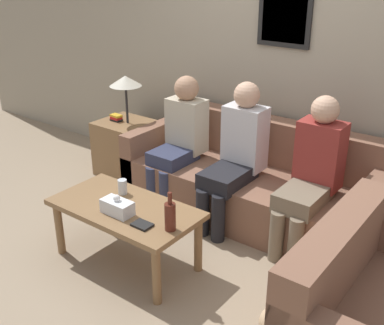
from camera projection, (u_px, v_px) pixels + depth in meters
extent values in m
plane|color=gray|center=(217.00, 236.00, 3.94)|extent=(16.00, 16.00, 0.00)
cube|color=#9E937F|center=(284.00, 58.00, 4.13)|extent=(9.00, 0.06, 2.60)
cube|color=black|center=(285.00, 10.00, 3.94)|extent=(0.48, 0.02, 0.60)
cube|color=#B7CCB2|center=(285.00, 10.00, 3.93)|extent=(0.40, 0.01, 0.52)
cube|color=brown|center=(247.00, 194.00, 4.20)|extent=(2.22, 0.86, 0.40)
cube|color=brown|center=(268.00, 140.00, 4.28)|extent=(2.22, 0.20, 0.40)
cube|color=brown|center=(157.00, 154.00, 4.73)|extent=(0.14, 0.86, 0.62)
cube|color=brown|center=(368.00, 219.00, 3.58)|extent=(0.14, 0.86, 0.62)
cube|color=brown|center=(337.00, 253.00, 2.66)|extent=(0.20, 1.24, 0.40)
cube|color=olive|center=(125.00, 209.00, 3.45)|extent=(1.09, 0.57, 0.04)
cylinder|color=olive|center=(59.00, 228.00, 3.64)|extent=(0.06, 0.06, 0.43)
cylinder|color=olive|center=(156.00, 276.00, 3.10)|extent=(0.06, 0.06, 0.43)
cylinder|color=olive|center=(103.00, 205.00, 3.97)|extent=(0.06, 0.06, 0.43)
cylinder|color=olive|center=(198.00, 245.00, 3.44)|extent=(0.06, 0.06, 0.43)
cube|color=olive|center=(125.00, 148.00, 4.97)|extent=(0.49, 0.49, 0.57)
cylinder|color=#262628|center=(127.00, 104.00, 4.74)|extent=(0.02, 0.02, 0.40)
cone|color=beige|center=(125.00, 81.00, 4.65)|extent=(0.31, 0.31, 0.10)
cube|color=black|center=(116.00, 120.00, 4.88)|extent=(0.12, 0.08, 0.02)
cube|color=red|center=(116.00, 118.00, 4.87)|extent=(0.10, 0.09, 0.03)
cube|color=gold|center=(116.00, 116.00, 4.86)|extent=(0.13, 0.09, 0.02)
cylinder|color=#562319|center=(170.00, 217.00, 3.11)|extent=(0.07, 0.07, 0.19)
cylinder|color=#562319|center=(170.00, 198.00, 3.05)|extent=(0.03, 0.03, 0.08)
cylinder|color=silver|center=(122.00, 187.00, 3.59)|extent=(0.07, 0.07, 0.11)
cube|color=black|center=(142.00, 225.00, 3.18)|extent=(0.13, 0.10, 0.02)
cube|color=silver|center=(117.00, 207.00, 3.32)|extent=(0.23, 0.12, 0.10)
sphere|color=white|center=(117.00, 198.00, 3.29)|extent=(0.05, 0.05, 0.05)
cube|color=#2D334C|center=(173.00, 157.00, 4.31)|extent=(0.31, 0.41, 0.14)
cylinder|color=#2D334C|center=(152.00, 188.00, 4.30)|extent=(0.11, 0.11, 0.40)
cylinder|color=#2D334C|center=(165.00, 192.00, 4.22)|extent=(0.11, 0.11, 0.40)
cube|color=beige|center=(187.00, 125.00, 4.36)|extent=(0.34, 0.22, 0.49)
sphere|color=tan|center=(187.00, 88.00, 4.22)|extent=(0.22, 0.22, 0.22)
cube|color=black|center=(228.00, 177.00, 3.93)|extent=(0.31, 0.49, 0.14)
cylinder|color=black|center=(203.00, 212.00, 3.89)|extent=(0.11, 0.11, 0.40)
cylinder|color=black|center=(218.00, 218.00, 3.81)|extent=(0.11, 0.11, 0.40)
cube|color=silver|center=(245.00, 137.00, 4.00)|extent=(0.34, 0.22, 0.54)
sphere|color=tan|center=(247.00, 95.00, 3.85)|extent=(0.21, 0.21, 0.21)
cube|color=#756651|center=(303.00, 197.00, 3.60)|extent=(0.31, 0.48, 0.14)
cylinder|color=#756651|center=(277.00, 236.00, 3.57)|extent=(0.11, 0.11, 0.40)
cylinder|color=#756651|center=(296.00, 243.00, 3.48)|extent=(0.11, 0.11, 0.40)
cube|color=maroon|center=(320.00, 155.00, 3.67)|extent=(0.34, 0.22, 0.53)
sphere|color=tan|center=(325.00, 110.00, 3.53)|extent=(0.21, 0.21, 0.21)
sphere|color=tan|center=(274.00, 322.00, 2.88)|extent=(0.19, 0.19, 0.19)
sphere|color=tan|center=(276.00, 304.00, 2.83)|extent=(0.12, 0.12, 0.12)
sphere|color=tan|center=(270.00, 295.00, 2.83)|extent=(0.04, 0.04, 0.04)
sphere|color=tan|center=(283.00, 301.00, 2.79)|extent=(0.04, 0.04, 0.04)
sphere|color=beige|center=(272.00, 310.00, 2.79)|extent=(0.05, 0.05, 0.05)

